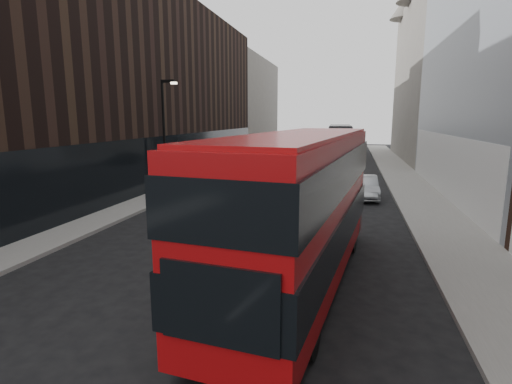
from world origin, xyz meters
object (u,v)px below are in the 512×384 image
Objects in this scene: red_bus at (301,203)px; car_b at (365,187)px; car_a at (317,210)px; street_lamp at (165,128)px; grey_bus at (340,139)px; car_c at (338,163)px.

car_b is (2.22, 13.65, -1.77)m from red_bus.
car_b is (2.28, 7.01, -0.03)m from car_a.
street_lamp is 16.39m from red_bus.
street_lamp is 30.50m from grey_bus.
street_lamp is at bearing 135.83° from red_bus.
car_a is (0.09, -34.69, -1.35)m from grey_bus.
car_b is 13.29m from car_c.
street_lamp is 0.58× the size of grey_bus.
grey_bus is at bearing 88.25° from car_c.
car_b reaches higher than car_c.
car_b is at bearing 67.02° from car_a.
red_bus is 2.68× the size of car_a.
car_b is at bearing -87.24° from grey_bus.
grey_bus reaches higher than car_b.
grey_bus is 2.89× the size of car_a.
street_lamp is at bearing -129.41° from car_c.
grey_bus is 34.72m from car_a.
red_bus is at bearing -102.61° from car_b.
red_bus reaches higher than car_b.
red_bus is 41.34m from grey_bus.
car_c is at bearing 84.43° from car_a.
red_bus is at bearing -93.28° from car_c.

